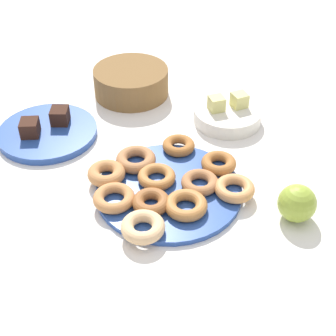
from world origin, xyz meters
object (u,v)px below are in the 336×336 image
Objects in this scene: donut_4 at (200,182)px; apple at (297,203)px; donut_plate at (169,190)px; donut_9 at (136,160)px; melon_chunk_left at (217,104)px; donut_2 at (219,163)px; donut_10 at (235,188)px; donut_3 at (179,146)px; brownie_near at (30,128)px; melon_chunk_right at (239,100)px; donut_0 at (186,205)px; basket at (131,82)px; donut_8 at (143,227)px; brownie_far at (60,116)px; cake_plate at (48,132)px; donut_1 at (157,177)px; fruit_bowl at (227,115)px; donut_7 at (114,198)px; donut_6 at (151,202)px; donut_5 at (106,173)px.

apple is at bearing -27.21° from donut_4.
donut_plate is 3.48× the size of donut_9.
melon_chunk_left is (0.07, 0.26, 0.03)m from donut_4.
donut_2 is 0.92× the size of donut_10.
donut_9 is 2.49× the size of melon_chunk_left.
apple is (0.21, -0.23, 0.01)m from donut_3.
donut_4 is at bearing -28.70° from brownie_near.
melon_chunk_right reaches higher than donut_9.
basket reaches higher than donut_0.
apple is (0.31, 0.03, 0.01)m from donut_8.
cake_plate is at bearing -135.00° from brownie_far.
donut_1 is 0.96× the size of donut_8.
fruit_bowl is at bearing 43.39° from donut_3.
apple is at bearing 5.87° from donut_8.
donut_3 is 0.36m from brownie_near.
donut_3 is 0.23m from donut_7.
brownie_far is (-0.32, 0.26, 0.01)m from donut_4.
melon_chunk_right is (0.27, 0.19, 0.03)m from donut_9.
cake_plate is at bearing 148.72° from donut_10.
basket reaches higher than donut_plate.
donut_6 and donut_9 have the same top height.
donut_8 is 0.50× the size of fruit_bowl.
donut_1 is 0.34m from melon_chunk_right.
donut_9 is at bearing -154.32° from donut_3.
donut_1 is at bearing -8.43° from donut_5.
donut_7 is at bearing 171.23° from apple.
melon_chunk_right is at bearing 48.39° from donut_1.
donut_1 is at bearing -131.61° from melon_chunk_right.
brownie_far is at bearing 45.00° from cake_plate.
cake_plate is 6.71× the size of melon_chunk_left.
donut_6 is 0.08m from donut_7.
apple reaches higher than donut_plate.
donut_7 reaches higher than cake_plate.
cake_plate is 0.05m from brownie_near.
donut_6 is at bearing -170.19° from donut_10.
melon_chunk_left is at bearing 0.37° from brownie_far.
fruit_bowl is at bearing 83.65° from donut_10.
donut_1 is 0.33m from brownie_far.
donut_2 is 0.96× the size of donut_5.
donut_0 is at bearing -12.50° from donut_7.
donut_5 is at bearing -42.40° from brownie_near.
melon_chunk_left is 0.47× the size of apple.
donut_9 is at bearing -139.38° from melon_chunk_left.
brownie_far reaches higher than donut_7.
donut_4 is at bearing 0.80° from donut_plate.
donut_9 is (-0.13, 0.09, 0.00)m from donut_4.
melon_chunk_left reaches higher than donut_3.
melon_chunk_left reaches higher than donut_2.
brownie_near reaches higher than fruit_bowl.
donut_10 is (0.20, -0.11, -0.00)m from donut_9.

